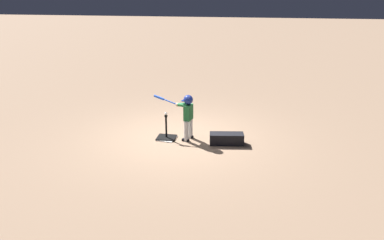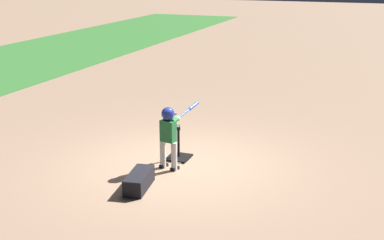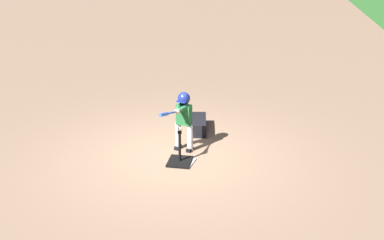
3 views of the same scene
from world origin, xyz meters
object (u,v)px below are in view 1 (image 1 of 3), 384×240
Objects in this scene: equipment_bag at (227,139)px; batter_child at (187,111)px; baseball at (166,114)px; batting_tee at (166,136)px.

batter_child is at bearing -16.01° from equipment_bag.
baseball is 0.09× the size of equipment_bag.
batting_tee is 8.62× the size of baseball.
equipment_bag is (-1.57, 0.09, -0.54)m from baseball.
batter_child is 0.55m from baseball.
batting_tee is at bearing -12.16° from equipment_bag.
batting_tee is 0.54× the size of batter_child.
batting_tee is 1.57m from equipment_bag.
batter_child is 1.21m from equipment_bag.
equipment_bag is (-1.03, 0.13, -0.61)m from batter_child.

